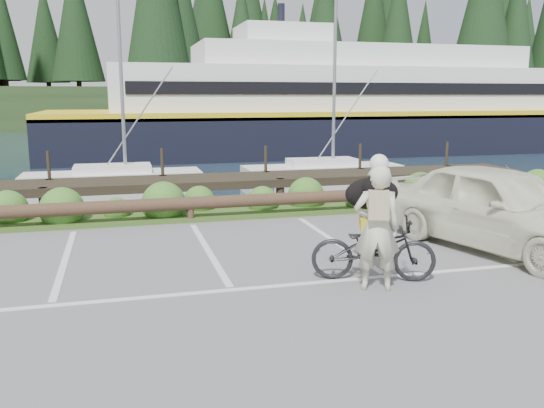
{
  "coord_description": "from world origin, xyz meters",
  "views": [
    {
      "loc": [
        -1.58,
        -8.67,
        2.92
      ],
      "look_at": [
        0.93,
        0.68,
        1.1
      ],
      "focal_mm": 38.0,
      "sensor_mm": 36.0,
      "label": 1
    }
  ],
  "objects": [
    {
      "name": "log_rail",
      "position": [
        0.0,
        4.6,
        0.0
      ],
      "size": [
        32.0,
        0.3,
        0.6
      ],
      "primitive_type": null,
      "color": "#443021",
      "rests_on": "ground"
    },
    {
      "name": "dog",
      "position": [
        2.51,
        0.1,
        1.31
      ],
      "size": [
        0.76,
        1.05,
        0.55
      ],
      "primitive_type": "ellipsoid",
      "rotation": [
        0.0,
        0.0,
        1.22
      ],
      "color": "black",
      "rests_on": "bicycle"
    },
    {
      "name": "bicycle",
      "position": [
        2.29,
        -0.49,
        0.52
      ],
      "size": [
        2.09,
        1.33,
        1.04
      ],
      "primitive_type": "imported",
      "rotation": [
        0.0,
        0.0,
        1.22
      ],
      "color": "black",
      "rests_on": "ground"
    },
    {
      "name": "parked_car",
      "position": [
        5.43,
        0.65,
        0.83
      ],
      "size": [
        3.18,
        5.19,
        1.65
      ],
      "primitive_type": "imported",
      "rotation": [
        0.0,
        0.0,
        0.27
      ],
      "color": "silver",
      "rests_on": "ground"
    },
    {
      "name": "ground",
      "position": [
        0.0,
        0.0,
        0.0
      ],
      "size": [
        72.0,
        72.0,
        0.0
      ],
      "primitive_type": "plane",
      "color": "#5F5E61"
    },
    {
      "name": "cyclist",
      "position": [
        2.13,
        -0.93,
        0.96
      ],
      "size": [
        0.82,
        0.67,
        1.92
      ],
      "primitive_type": "imported",
      "rotation": [
        0.0,
        0.0,
        2.79
      ],
      "color": "beige",
      "rests_on": "ground"
    },
    {
      "name": "vegetation_strip",
      "position": [
        0.0,
        5.3,
        0.05
      ],
      "size": [
        34.0,
        1.6,
        0.1
      ],
      "primitive_type": "cube",
      "color": "#3D5B21",
      "rests_on": "ground"
    },
    {
      "name": "harbor_backdrop",
      "position": [
        0.39,
        78.47,
        -0.0
      ],
      "size": [
        170.0,
        160.0,
        30.0
      ],
      "color": "#182A39",
      "rests_on": "ground"
    }
  ]
}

